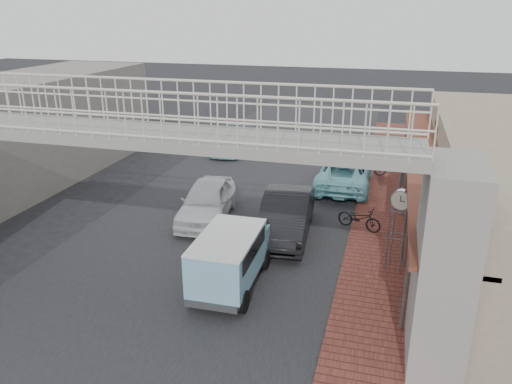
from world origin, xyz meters
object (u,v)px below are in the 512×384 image
Objects in this scene: street_clock at (401,204)px; motorcycle_near at (359,218)px; angkot_curb at (345,172)px; motorcycle_far at (370,166)px; angkot_van at (230,253)px; arrow_sign at (419,159)px; dark_sedan at (286,215)px; angkot_far at (231,141)px; white_hatchback at (207,201)px.

motorcycle_near is at bearing 134.20° from street_clock.
motorcycle_near is (1.10, -4.96, -0.18)m from angkot_curb.
angkot_van is at bearing 146.01° from motorcycle_far.
motorcycle_far is at bearing 102.11° from arrow_sign.
angkot_curb is 1.97× the size of street_clock.
angkot_van is (-2.35, -10.16, 0.42)m from angkot_curb.
dark_sedan is 6.18m from arrow_sign.
motorcycle_near is (8.30, -9.60, -0.09)m from angkot_far.
white_hatchback is 2.62× the size of motorcycle_near.
dark_sedan is at bearing -65.49° from angkot_far.
motorcycle_far is (2.62, 7.78, -0.20)m from dark_sedan.
dark_sedan is 1.81× the size of arrow_sign.
angkot_far is 15.79m from street_clock.
white_hatchback is 6.05m from motorcycle_near.
street_clock is 0.99× the size of arrow_sign.
dark_sedan is 2.83m from motorcycle_near.
motorcycle_near is at bearing -3.93° from white_hatchback.
arrow_sign is at bearing 143.30° from angkot_curb.
white_hatchback is 1.67× the size of arrow_sign.
motorcycle_far is at bearing 72.92° from angkot_van.
street_clock is at bearing -27.61° from dark_sedan.
motorcycle_near is 0.64× the size of arrow_sign.
angkot_far is (-5.68, 10.64, -0.17)m from dark_sedan.
angkot_far is at bearing 113.66° from dark_sedan.
angkot_curb is at bearing 32.31° from motorcycle_near.
motorcycle_far reaches higher than motorcycle_near.
white_hatchback reaches higher than motorcycle_far.
arrow_sign is (8.10, 3.10, 1.52)m from white_hatchback.
arrow_sign is at bearing 100.42° from street_clock.
angkot_far reaches higher than motorcycle_far.
street_clock reaches higher than dark_sedan.
angkot_curb reaches higher than motorcycle_near.
motorcycle_near is at bearing 162.12° from motorcycle_far.
motorcycle_far is at bearing 66.93° from dark_sedan.
street_clock is (7.41, -2.35, 1.56)m from white_hatchback.
angkot_curb is 3.04× the size of motorcycle_near.
dark_sedan reaches higher than motorcycle_near.
street_clock reaches higher than white_hatchback.
angkot_van is at bearing -75.40° from angkot_far.
motorcycle_far is at bearing -122.90° from angkot_curb.
street_clock is (9.69, -12.35, 1.69)m from angkot_far.
street_clock is at bearing -112.09° from arrow_sign.
white_hatchback is 7.93m from street_clock.
dark_sedan is at bearing 131.44° from motorcycle_near.
white_hatchback is at bearing 117.36° from angkot_van.
angkot_van is (-0.82, -4.15, 0.34)m from dark_sedan.
white_hatchback reaches higher than motorcycle_near.
arrow_sign is at bearing 34.14° from dark_sedan.
angkot_far reaches higher than motorcycle_near.
street_clock is (1.39, -9.50, 1.71)m from motorcycle_far.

